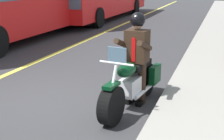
% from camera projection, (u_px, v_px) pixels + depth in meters
% --- Properties ---
extents(ground_plane, '(80.00, 80.00, 0.00)m').
position_uv_depth(ground_plane, '(50.00, 104.00, 5.92)').
color(ground_plane, '#333335').
extents(motorcycle_main, '(2.22, 0.76, 1.26)m').
position_uv_depth(motorcycle_main, '(132.00, 83.00, 5.68)').
color(motorcycle_main, black).
rests_on(motorcycle_main, ground_plane).
extents(rider_main, '(0.67, 0.60, 1.74)m').
position_uv_depth(rider_main, '(137.00, 51.00, 5.68)').
color(rider_main, black).
rests_on(rider_main, ground_plane).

